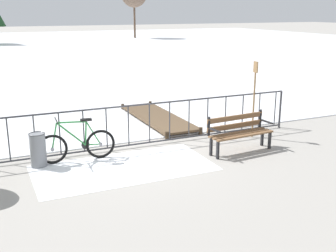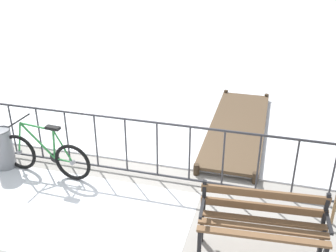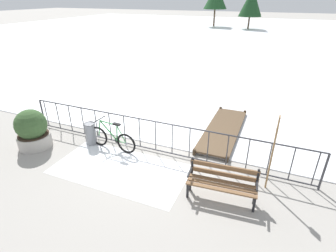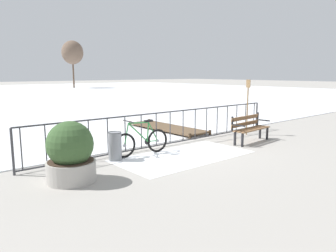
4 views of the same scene
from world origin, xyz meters
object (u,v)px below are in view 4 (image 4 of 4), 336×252
Objects in this scene: planter_with_shrub at (70,153)px; trash_bin at (115,146)px; bicycle_near_railing at (142,142)px; park_bench at (249,126)px; oar_upright at (248,103)px.

planter_with_shrub is 1.72× the size of trash_bin.
bicycle_near_railing reaches higher than trash_bin.
bicycle_near_railing reaches higher than park_bench.
planter_with_shrub reaches higher than park_bench.
oar_upright is at bearing 6.07° from planter_with_shrub.
planter_with_shrub reaches higher than bicycle_near_railing.
trash_bin is (-4.45, 0.91, -0.14)m from park_bench.
oar_upright reaches higher than trash_bin.
bicycle_near_railing is 0.83m from trash_bin.
park_bench is 1.30× the size of planter_with_shrub.
oar_upright is (4.59, -0.09, 0.77)m from bicycle_near_railing.
planter_with_shrub is 0.64× the size of oar_upright.
park_bench is 2.23× the size of trash_bin.
trash_bin is 5.47m from oar_upright.
bicycle_near_railing is at bearing 19.17° from planter_with_shrub.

